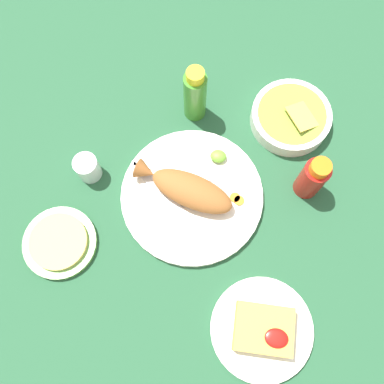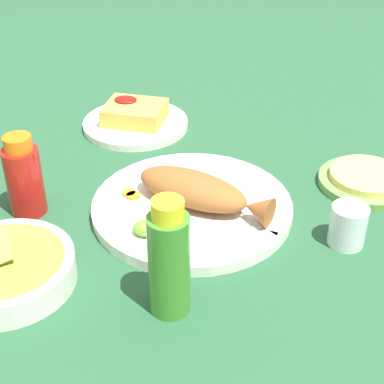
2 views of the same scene
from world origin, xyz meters
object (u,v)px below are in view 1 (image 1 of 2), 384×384
object	(u,v)px
side_plate_fries	(262,329)
tortilla_plate	(60,243)
fried_fish	(187,189)
salt_cup	(88,169)
fork_near	(156,186)
hot_sauce_bottle_green	(195,95)
fork_far	(167,169)
guacamole_bowl	(291,117)
hot_sauce_bottle_red	(312,178)
main_plate	(192,196)

from	to	relation	value
side_plate_fries	tortilla_plate	bearing A→B (deg)	165.10
fried_fish	salt_cup	bearing A→B (deg)	-169.28
fork_near	salt_cup	world-z (taller)	salt_cup
fork_near	tortilla_plate	distance (m)	0.25
hot_sauce_bottle_green	tortilla_plate	bearing A→B (deg)	-124.55
fork_far	guacamole_bowl	size ratio (longest dim) A/B	0.97
fork_far	hot_sauce_bottle_red	size ratio (longest dim) A/B	1.35
main_plate	hot_sauce_bottle_red	world-z (taller)	hot_sauce_bottle_red
main_plate	fried_fish	world-z (taller)	fried_fish
tortilla_plate	fork_near	bearing A→B (deg)	38.84
fork_near	side_plate_fries	xyz separation A→B (m)	(0.27, -0.28, -0.01)
side_plate_fries	tortilla_plate	distance (m)	0.48
main_plate	fork_far	size ratio (longest dim) A/B	1.75
hot_sauce_bottle_red	hot_sauce_bottle_green	distance (m)	0.33
tortilla_plate	main_plate	bearing A→B (deg)	28.01
fried_fish	hot_sauce_bottle_green	xyz separation A→B (m)	(-0.01, 0.22, 0.04)
main_plate	salt_cup	size ratio (longest dim) A/B	5.01
side_plate_fries	fork_near	bearing A→B (deg)	133.89
hot_sauce_bottle_green	main_plate	bearing A→B (deg)	-84.09
fried_fish	salt_cup	xyz separation A→B (m)	(-0.23, 0.02, -0.02)
hot_sauce_bottle_red	salt_cup	xyz separation A→B (m)	(-0.50, -0.03, -0.04)
salt_cup	fried_fish	bearing A→B (deg)	-5.80
main_plate	hot_sauce_bottle_red	size ratio (longest dim) A/B	2.38
side_plate_fries	salt_cup	bearing A→B (deg)	145.30
fork_far	fork_near	bearing A→B (deg)	73.88
guacamole_bowl	fork_near	bearing A→B (deg)	-143.51
salt_cup	side_plate_fries	xyz separation A→B (m)	(0.43, -0.30, -0.02)
fried_fish	fork_far	bearing A→B (deg)	153.64
fork_far	side_plate_fries	bearing A→B (deg)	133.59
fork_far	fried_fish	bearing A→B (deg)	143.08
fried_fish	side_plate_fries	world-z (taller)	fried_fish
main_plate	fork_near	xyz separation A→B (m)	(-0.08, 0.01, 0.01)
fried_fish	hot_sauce_bottle_green	size ratio (longest dim) A/B	1.41
side_plate_fries	fried_fish	bearing A→B (deg)	125.58
tortilla_plate	hot_sauce_bottle_red	bearing A→B (deg)	21.10
hot_sauce_bottle_red	hot_sauce_bottle_green	size ratio (longest dim) A/B	0.81
fried_fish	guacamole_bowl	world-z (taller)	fried_fish
main_plate	guacamole_bowl	bearing A→B (deg)	47.03
hot_sauce_bottle_green	tortilla_plate	distance (m)	0.45
main_plate	side_plate_fries	world-z (taller)	main_plate
hot_sauce_bottle_green	fried_fish	bearing A→B (deg)	-87.09
fork_near	tortilla_plate	size ratio (longest dim) A/B	0.97
hot_sauce_bottle_red	main_plate	bearing A→B (deg)	-167.06
side_plate_fries	guacamole_bowl	world-z (taller)	guacamole_bowl
hot_sauce_bottle_green	salt_cup	size ratio (longest dim) A/B	2.61
fork_near	fork_far	xyz separation A→B (m)	(0.02, 0.05, 0.00)
hot_sauce_bottle_green	hot_sauce_bottle_red	bearing A→B (deg)	-29.87
hot_sauce_bottle_green	guacamole_bowl	world-z (taller)	hot_sauce_bottle_green
fork_near	side_plate_fries	size ratio (longest dim) A/B	0.74
hot_sauce_bottle_green	salt_cup	world-z (taller)	hot_sauce_bottle_green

